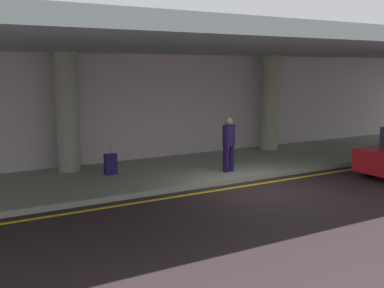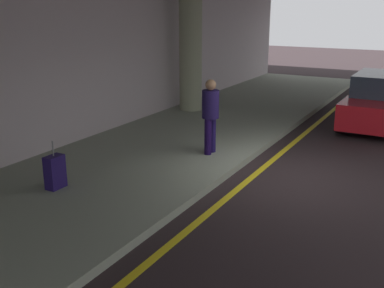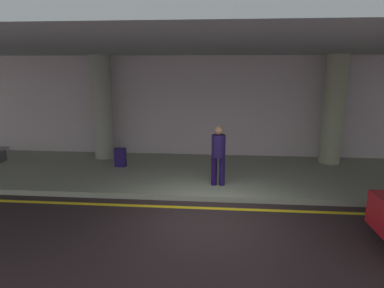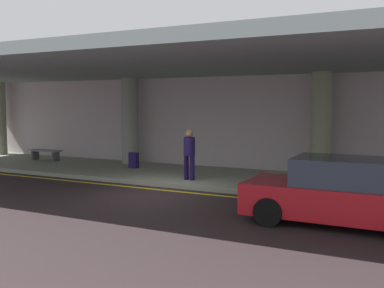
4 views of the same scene
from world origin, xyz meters
name	(u,v)px [view 2 (image 2 of 4)]	position (x,y,z in m)	size (l,w,h in m)	color
ground_plane	(287,176)	(0.00, 0.00, 0.00)	(60.00, 60.00, 0.00)	#2C2224
sidewalk	(161,150)	(0.00, 3.10, 0.07)	(26.00, 4.20, 0.15)	gray
lane_stripe_yellow	(260,171)	(0.00, 0.60, 0.00)	(26.00, 0.14, 0.01)	yellow
support_column_center	(191,52)	(4.00, 4.52, 1.97)	(0.71, 0.71, 3.65)	gray
terminal_back_wall	(83,67)	(0.00, 5.35, 1.90)	(26.00, 0.30, 3.80)	#BAADB0
car_red	(383,101)	(5.40, -1.08, 0.71)	(4.10, 1.92, 1.50)	#B0151E
traveler_with_luggage	(210,112)	(0.18, 1.88, 1.11)	(0.38, 0.38, 1.68)	#18093B
suitcase_upright_primary	(55,172)	(-3.08, 3.41, 0.46)	(0.36, 0.22, 0.90)	#1E124E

